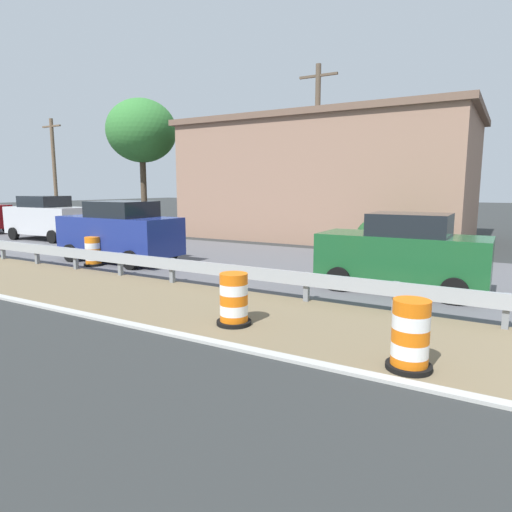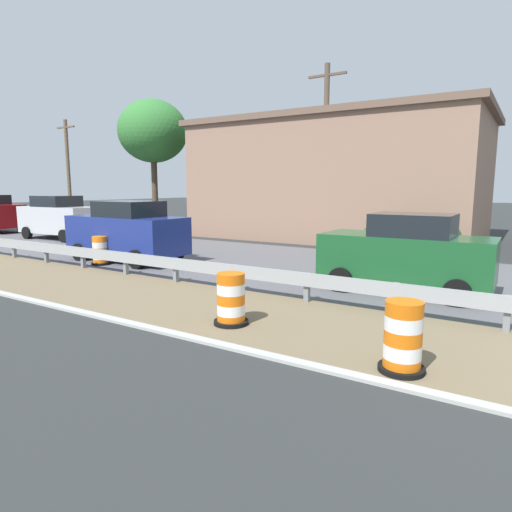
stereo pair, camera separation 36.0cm
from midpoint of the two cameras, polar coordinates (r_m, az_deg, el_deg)
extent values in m
cube|color=slate|center=(9.67, 30.60, -6.41)|extent=(0.12, 0.12, 0.70)
cube|color=slate|center=(9.92, 18.54, -5.26)|extent=(0.12, 0.12, 0.70)
cube|color=slate|center=(10.57, 7.56, -4.01)|extent=(0.12, 0.12, 0.70)
cube|color=slate|center=(11.56, -1.82, -2.82)|extent=(0.12, 0.12, 0.70)
cube|color=slate|center=(12.81, -9.52, -1.78)|extent=(0.12, 0.12, 0.70)
cube|color=slate|center=(14.26, -15.75, -0.92)|extent=(0.12, 0.12, 0.70)
cube|color=slate|center=(15.84, -20.79, -0.21)|extent=(0.12, 0.12, 0.70)
cube|color=slate|center=(17.53, -24.89, 0.37)|extent=(0.12, 0.12, 0.70)
cube|color=slate|center=(19.29, -28.25, 0.84)|extent=(0.12, 0.12, 0.70)
cylinder|color=orange|center=(7.10, 19.65, -13.02)|extent=(0.55, 0.55, 0.21)
cylinder|color=white|center=(7.03, 19.74, -11.41)|extent=(0.55, 0.55, 0.21)
cylinder|color=orange|center=(6.96, 19.84, -9.76)|extent=(0.55, 0.55, 0.21)
cylinder|color=white|center=(6.90, 19.93, -8.08)|extent=(0.55, 0.55, 0.21)
cylinder|color=orange|center=(6.84, 20.02, -6.37)|extent=(0.55, 0.55, 0.21)
cylinder|color=black|center=(7.13, 19.62, -13.52)|extent=(0.68, 0.68, 0.08)
cylinder|color=orange|center=(8.86, -2.05, -8.12)|extent=(0.55, 0.55, 0.21)
cylinder|color=white|center=(8.80, -2.06, -6.84)|extent=(0.55, 0.55, 0.21)
cylinder|color=orange|center=(8.75, -2.06, -5.54)|extent=(0.55, 0.55, 0.21)
cylinder|color=white|center=(8.70, -2.07, -4.23)|extent=(0.55, 0.55, 0.21)
cylinder|color=orange|center=(8.66, -2.08, -2.90)|extent=(0.55, 0.55, 0.21)
cylinder|color=black|center=(8.88, -2.05, -8.51)|extent=(0.69, 0.69, 0.08)
cylinder|color=orange|center=(16.38, -18.75, -0.70)|extent=(0.52, 0.52, 0.20)
cylinder|color=white|center=(16.35, -18.79, -0.01)|extent=(0.52, 0.52, 0.20)
cylinder|color=orange|center=(16.32, -18.82, 0.68)|extent=(0.52, 0.52, 0.20)
cylinder|color=white|center=(16.29, -18.86, 1.38)|extent=(0.52, 0.52, 0.20)
cylinder|color=orange|center=(16.27, -18.89, 2.08)|extent=(0.52, 0.52, 0.20)
cylinder|color=black|center=(16.39, -18.74, -0.91)|extent=(0.65, 0.65, 0.08)
cube|color=#195128|center=(12.06, 19.43, -0.20)|extent=(1.74, 4.22, 1.15)
cube|color=black|center=(11.93, 20.43, 3.79)|extent=(1.55, 1.95, 0.56)
cylinder|color=black|center=(11.72, 11.74, -2.99)|extent=(0.23, 0.64, 0.64)
cylinder|color=black|center=(13.31, 14.26, -1.67)|extent=(0.23, 0.64, 0.64)
cylinder|color=black|center=(11.12, 25.33, -4.32)|extent=(0.23, 0.64, 0.64)
cylinder|color=black|center=(12.78, 26.21, -2.75)|extent=(0.23, 0.64, 0.64)
cube|color=silver|center=(25.24, -23.55, 4.31)|extent=(1.98, 4.63, 1.36)
cube|color=black|center=(25.34, -23.93, 6.48)|extent=(1.72, 2.15, 0.56)
cylinder|color=black|center=(24.67, -19.65, 2.85)|extent=(0.24, 0.65, 0.64)
cylinder|color=black|center=(23.54, -23.08, 2.39)|extent=(0.24, 0.65, 0.64)
cylinder|color=black|center=(27.05, -23.78, 3.10)|extent=(0.24, 0.65, 0.64)
cylinder|color=black|center=(26.02, -27.05, 2.68)|extent=(0.24, 0.65, 0.64)
cylinder|color=black|center=(30.36, -27.70, 3.39)|extent=(0.24, 0.65, 0.64)
cube|color=navy|center=(16.82, -15.73, 2.70)|extent=(1.94, 4.64, 1.32)
cube|color=black|center=(16.61, -15.44, 5.88)|extent=(1.72, 2.14, 0.56)
cylinder|color=black|center=(17.50, -21.25, 0.48)|extent=(0.23, 0.64, 0.64)
cylinder|color=black|center=(18.65, -16.58, 1.20)|extent=(0.23, 0.64, 0.64)
cylinder|color=black|center=(15.16, -14.47, -0.41)|extent=(0.23, 0.64, 0.64)
cylinder|color=black|center=(16.47, -9.66, 0.47)|extent=(0.23, 0.64, 0.64)
cube|color=#93705B|center=(24.80, 11.13, 9.33)|extent=(8.73, 14.24, 5.91)
cube|color=brown|center=(25.02, 11.35, 16.45)|extent=(9.08, 14.81, 0.30)
cylinder|color=brown|center=(20.87, 9.42, 12.48)|extent=(0.24, 0.24, 8.09)
cube|color=brown|center=(21.39, 9.68, 21.99)|extent=(0.12, 1.80, 0.10)
cylinder|color=brown|center=(33.40, -22.72, 9.76)|extent=(0.24, 0.24, 7.19)
cube|color=brown|center=(33.63, -23.04, 15.02)|extent=(0.12, 1.80, 0.10)
ellipsoid|color=#1E4C23|center=(17.08, 19.89, 2.34)|extent=(3.40, 3.40, 1.81)
cylinder|color=#4C3D2D|center=(28.24, -12.52, 7.64)|extent=(0.36, 0.36, 4.36)
ellipsoid|color=#337533|center=(28.43, -12.79, 15.41)|extent=(4.16, 4.16, 3.74)
camera|label=1|loc=(0.18, -88.99, 0.16)|focal=31.05mm
camera|label=2|loc=(0.18, 91.01, -0.16)|focal=31.05mm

